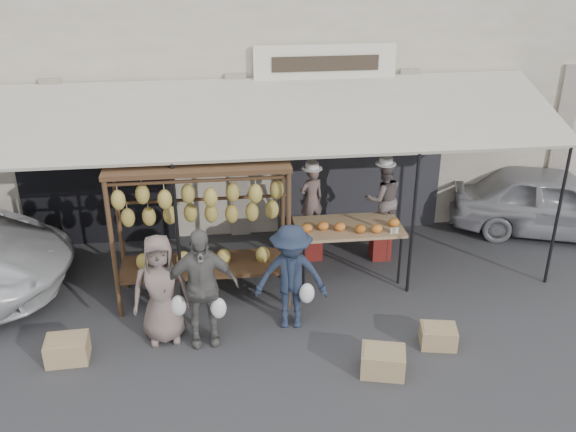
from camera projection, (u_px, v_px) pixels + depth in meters
name	position (u px, v px, depth m)	size (l,w,h in m)	color
ground_plane	(254.00, 346.00, 8.84)	(90.00, 90.00, 0.00)	#2D2D30
shophouse	(227.00, 9.00, 13.11)	(24.00, 6.15, 7.30)	beige
awning	(240.00, 118.00, 9.79)	(10.00, 2.35, 2.92)	beige
banana_rack	(200.00, 206.00, 9.29)	(2.60, 0.90, 2.24)	#3D2B18
produce_table	(349.00, 228.00, 10.20)	(1.70, 0.90, 1.04)	#A2805F
vendor_left	(312.00, 199.00, 10.69)	(0.43, 0.28, 1.17)	#68534E
vendor_right	(383.00, 199.00, 10.66)	(0.64, 0.50, 1.31)	#6B605D
customer_left	(161.00, 289.00, 8.68)	(0.78, 0.51, 1.60)	#705F58
customer_mid	(201.00, 287.00, 8.60)	(1.01, 0.42, 1.73)	#615F5B
customer_right	(291.00, 277.00, 8.97)	(1.03, 0.59, 1.59)	#1F293D
stool_left	(311.00, 244.00, 11.05)	(0.36, 0.36, 0.50)	maroon
stool_right	(380.00, 246.00, 11.04)	(0.32, 0.32, 0.45)	maroon
crate_near_a	(383.00, 361.00, 8.27)	(0.56, 0.43, 0.34)	tan
crate_near_b	(438.00, 336.00, 8.81)	(0.48, 0.37, 0.29)	tan
crate_far	(67.00, 349.00, 8.51)	(0.54, 0.41, 0.33)	tan
sedan	(552.00, 201.00, 11.78)	(1.46, 3.63, 1.24)	#99999E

